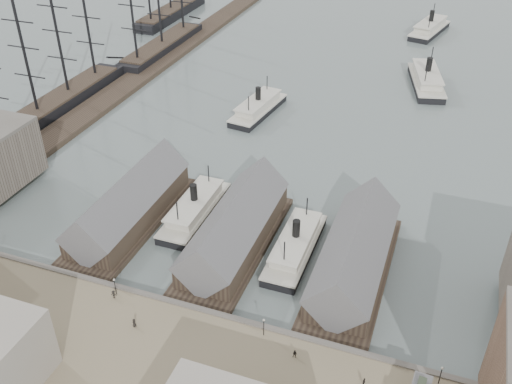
% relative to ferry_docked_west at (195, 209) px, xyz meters
% --- Properties ---
extents(ground, '(900.00, 900.00, 0.00)m').
position_rel_ferry_docked_west_xyz_m(ground, '(13.00, -23.95, -2.16)').
color(ground, slate).
rests_on(ground, ground).
extents(quay, '(180.00, 30.00, 2.00)m').
position_rel_ferry_docked_west_xyz_m(quay, '(13.00, -43.95, -1.16)').
color(quay, '#776A50').
rests_on(quay, ground).
extents(seawall, '(180.00, 1.20, 2.30)m').
position_rel_ferry_docked_west_xyz_m(seawall, '(13.00, -29.15, -1.01)').
color(seawall, '#59544C').
rests_on(seawall, ground).
extents(west_wharf, '(10.00, 220.00, 1.60)m').
position_rel_ferry_docked_west_xyz_m(west_wharf, '(-55.00, 76.05, -1.36)').
color(west_wharf, '#2D231C').
rests_on(west_wharf, ground).
extents(ferry_shed_west, '(14.00, 42.00, 12.60)m').
position_rel_ferry_docked_west_xyz_m(ferry_shed_west, '(-13.00, -7.07, 2.48)').
color(ferry_shed_west, '#2D231C').
rests_on(ferry_shed_west, ground).
extents(ferry_shed_center, '(14.00, 42.00, 12.60)m').
position_rel_ferry_docked_west_xyz_m(ferry_shed_center, '(13.00, -7.07, 2.48)').
color(ferry_shed_center, '#2D231C').
rests_on(ferry_shed_center, ground).
extents(ferry_shed_east, '(14.00, 42.00, 12.60)m').
position_rel_ferry_docked_west_xyz_m(ferry_shed_east, '(39.00, -7.07, 2.48)').
color(ferry_shed_east, '#2D231C').
rests_on(ferry_shed_east, ground).
extents(lamp_post_near_w, '(0.44, 0.44, 3.92)m').
position_rel_ferry_docked_west_xyz_m(lamp_post_near_w, '(-2.00, -30.95, 2.55)').
color(lamp_post_near_w, black).
rests_on(lamp_post_near_w, quay).
extents(lamp_post_near_e, '(0.44, 0.44, 3.92)m').
position_rel_ferry_docked_west_xyz_m(lamp_post_near_e, '(28.00, -30.95, 2.55)').
color(lamp_post_near_e, black).
rests_on(lamp_post_near_e, quay).
extents(lamp_post_far_e, '(0.44, 0.44, 3.92)m').
position_rel_ferry_docked_west_xyz_m(lamp_post_far_e, '(58.00, -30.95, 2.55)').
color(lamp_post_far_e, black).
rests_on(lamp_post_far_e, quay).
extents(ferry_docked_west, '(7.76, 25.85, 9.23)m').
position_rel_ferry_docked_west_xyz_m(ferry_docked_west, '(0.00, 0.00, 0.00)').
color(ferry_docked_west, black).
rests_on(ferry_docked_west, ground).
extents(ferry_docked_east, '(7.63, 25.44, 9.08)m').
position_rel_ferry_docked_west_xyz_m(ferry_docked_east, '(26.00, -4.94, -0.03)').
color(ferry_docked_east, black).
rests_on(ferry_docked_east, ground).
extents(ferry_open_near, '(11.19, 27.17, 9.42)m').
position_rel_ferry_docked_west_xyz_m(ferry_open_near, '(-5.01, 57.19, 0.04)').
color(ferry_open_near, black).
rests_on(ferry_open_near, ground).
extents(ferry_open_mid, '(16.31, 32.02, 10.97)m').
position_rel_ferry_docked_west_xyz_m(ferry_open_mid, '(42.35, 97.83, 0.41)').
color(ferry_open_mid, black).
rests_on(ferry_open_mid, ground).
extents(ferry_open_far, '(15.41, 30.89, 10.59)m').
position_rel_ferry_docked_west_xyz_m(ferry_open_far, '(37.38, 157.44, 0.32)').
color(ferry_open_far, black).
rests_on(ferry_open_far, ground).
extents(sailing_ship_near, '(9.68, 66.65, 39.78)m').
position_rel_ferry_docked_west_xyz_m(sailing_ship_near, '(-66.01, 36.22, 0.76)').
color(sailing_ship_near, black).
rests_on(sailing_ship_near, ground).
extents(sailing_ship_mid, '(9.51, 54.94, 39.09)m').
position_rel_ferry_docked_west_xyz_m(sailing_ship_mid, '(-60.04, 97.26, 0.64)').
color(sailing_ship_mid, black).
rests_on(sailing_ship_mid, ground).
extents(sailing_ship_far, '(9.75, 54.19, 40.10)m').
position_rel_ferry_docked_west_xyz_m(sailing_ship_far, '(-78.60, 140.90, 0.73)').
color(sailing_ship_far, black).
rests_on(sailing_ship_far, ground).
extents(horse_cart_left, '(4.30, 4.11, 1.52)m').
position_rel_ferry_docked_west_xyz_m(horse_cart_left, '(-19.97, -41.24, 0.62)').
color(horse_cart_left, black).
rests_on(horse_cart_left, quay).
extents(horse_cart_center, '(4.70, 3.55, 1.55)m').
position_rel_ferry_docked_west_xyz_m(horse_cart_center, '(-6.36, -46.19, 0.63)').
color(horse_cart_center, black).
rests_on(horse_cart_center, quay).
extents(pedestrian_2, '(1.24, 0.85, 1.76)m').
position_rel_ferry_docked_west_xyz_m(pedestrian_2, '(-1.89, -31.95, 0.71)').
color(pedestrian_2, black).
rests_on(pedestrian_2, quay).
extents(pedestrian_3, '(0.54, 1.03, 1.68)m').
position_rel_ferry_docked_west_xyz_m(pedestrian_3, '(-7.34, -50.69, 0.68)').
color(pedestrian_3, black).
rests_on(pedestrian_3, quay).
extents(pedestrian_4, '(0.62, 0.90, 1.79)m').
position_rel_ferry_docked_west_xyz_m(pedestrian_4, '(5.52, -37.01, 0.73)').
color(pedestrian_4, black).
rests_on(pedestrian_4, quay).
extents(pedestrian_5, '(0.63, 0.47, 1.73)m').
position_rel_ferry_docked_west_xyz_m(pedestrian_5, '(18.26, -43.43, 0.70)').
color(pedestrian_5, black).
rests_on(pedestrian_5, quay).
extents(pedestrian_6, '(0.83, 0.66, 1.65)m').
position_rel_ferry_docked_west_xyz_m(pedestrian_6, '(34.62, -33.88, 0.66)').
color(pedestrian_6, black).
rests_on(pedestrian_6, quay).
extents(pedestrian_8, '(0.59, 1.02, 1.64)m').
position_rel_ferry_docked_west_xyz_m(pedestrian_8, '(46.69, -35.47, 0.66)').
color(pedestrian_8, black).
rests_on(pedestrian_8, quay).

